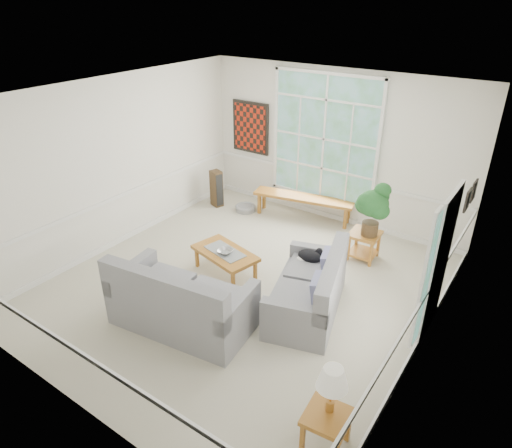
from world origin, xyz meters
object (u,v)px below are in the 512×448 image
at_px(loveseat_right, 307,284).
at_px(side_table, 326,430).
at_px(coffee_table, 225,262).
at_px(end_table, 364,246).
at_px(loveseat_front, 182,293).

height_order(loveseat_right, side_table, loveseat_right).
bearing_deg(side_table, coffee_table, 145.29).
height_order(coffee_table, side_table, side_table).
relative_size(end_table, side_table, 1.10).
xyz_separation_m(loveseat_right, coffee_table, (-1.59, 0.11, -0.26)).
xyz_separation_m(loveseat_right, end_table, (0.10, 1.86, -0.22)).
distance_m(loveseat_front, side_table, 2.64).
height_order(loveseat_right, loveseat_front, loveseat_front).
bearing_deg(side_table, end_table, 107.32).
bearing_deg(loveseat_right, end_table, 70.46).
height_order(loveseat_right, end_table, loveseat_right).
distance_m(loveseat_right, side_table, 2.28).
bearing_deg(coffee_table, side_table, -21.25).
distance_m(coffee_table, end_table, 2.44).
xyz_separation_m(coffee_table, side_table, (2.86, -1.98, 0.02)).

